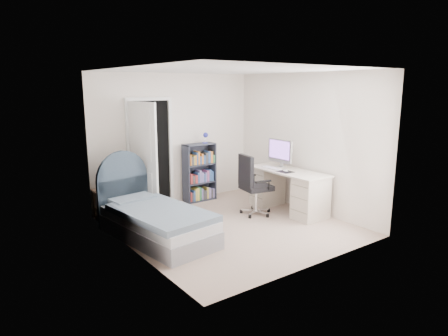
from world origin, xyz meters
TOP-DOWN VIEW (x-y plane):
  - room_shell at (0.00, 0.00)m, footprint 3.50×3.70m
  - door at (-0.77, 1.52)m, footprint 0.92×0.82m
  - bed at (-1.23, 0.29)m, footprint 1.18×2.10m
  - nightstand at (-1.50, 1.60)m, footprint 0.40×0.40m
  - floor_lamp at (-0.83, 1.39)m, footprint 0.21×0.21m
  - bookcase at (0.42, 1.58)m, footprint 0.64×0.28m
  - desk at (1.34, 0.05)m, footprint 0.63×1.57m
  - office_chair at (0.66, 0.25)m, footprint 0.58×0.60m

SIDE VIEW (x-z plane):
  - bed at x=-1.23m, z-range -0.34..0.89m
  - nightstand at x=-1.50m, z-range 0.09..0.68m
  - desk at x=1.34m, z-range -0.22..1.06m
  - bookcase at x=0.42m, z-range -0.15..1.21m
  - office_chair at x=0.66m, z-range 0.05..1.14m
  - floor_lamp at x=-0.83m, z-range -0.14..1.34m
  - door at x=-0.77m, z-range 0.00..2.06m
  - room_shell at x=0.00m, z-range -0.05..2.55m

